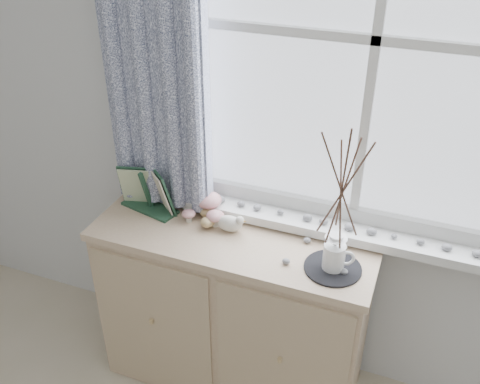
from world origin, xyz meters
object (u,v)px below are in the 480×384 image
at_px(botanical_book, 145,192).
at_px(sideboard, 233,311).
at_px(toadstool_cluster, 208,206).
at_px(twig_pitcher, 342,186).

bearing_deg(botanical_book, sideboard, 9.97).
distance_m(sideboard, botanical_book, 0.68).
bearing_deg(toadstool_cluster, botanical_book, -167.45).
height_order(toadstool_cluster, twig_pitcher, twig_pitcher).
distance_m(toadstool_cluster, twig_pitcher, 0.67).
bearing_deg(botanical_book, twig_pitcher, 7.60).
bearing_deg(botanical_book, toadstool_cluster, 25.75).
relative_size(botanical_book, twig_pitcher, 0.47).
distance_m(sideboard, toadstool_cluster, 0.52).
relative_size(sideboard, twig_pitcher, 1.88).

